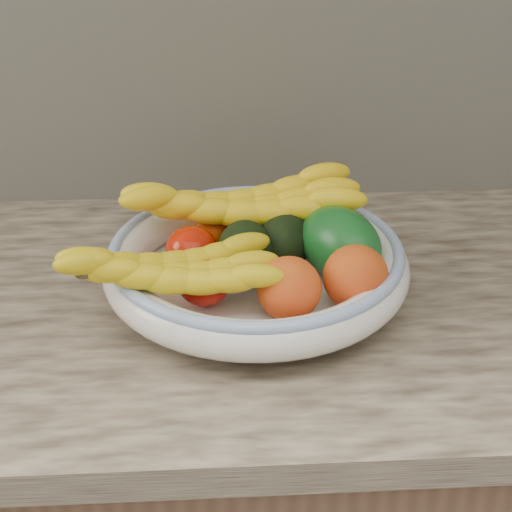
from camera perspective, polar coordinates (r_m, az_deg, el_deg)
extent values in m
cube|color=tan|center=(1.05, -0.06, -3.29)|extent=(2.44, 0.66, 0.04)
cube|color=beige|center=(1.23, -0.93, 15.23)|extent=(2.40, 0.02, 0.50)
cylinder|color=white|center=(1.02, 0.00, -2.56)|extent=(0.13, 0.13, 0.02)
cylinder|color=white|center=(1.01, 0.00, -1.88)|extent=(0.32, 0.32, 0.01)
torus|color=white|center=(1.00, 0.00, -0.60)|extent=(0.39, 0.39, 0.05)
torus|color=#3C64AA|center=(0.99, 0.00, 0.51)|extent=(0.37, 0.37, 0.02)
ellipsoid|color=#F55305|center=(1.07, -3.02, 1.84)|extent=(0.07, 0.07, 0.05)
ellipsoid|color=#EB5704|center=(1.09, 0.80, 2.47)|extent=(0.05, 0.05, 0.04)
ellipsoid|color=#FE5D05|center=(1.06, -0.51, 1.57)|extent=(0.06, 0.06, 0.05)
ellipsoid|color=red|center=(1.01, -4.70, 0.47)|extent=(0.07, 0.07, 0.06)
ellipsoid|color=#C00E06|center=(0.94, -3.80, -1.85)|extent=(0.07, 0.07, 0.06)
ellipsoid|color=black|center=(1.00, -0.77, 0.34)|extent=(0.07, 0.11, 0.07)
ellipsoid|color=black|center=(1.03, 2.19, 1.29)|extent=(0.10, 0.12, 0.07)
ellipsoid|color=#0E4C18|center=(1.00, 6.13, 0.93)|extent=(0.16, 0.16, 0.11)
ellipsoid|color=orange|center=(0.92, 2.43, -2.37)|extent=(0.08, 0.08, 0.08)
ellipsoid|color=orange|center=(0.94, 7.25, -1.53)|extent=(0.08, 0.08, 0.08)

